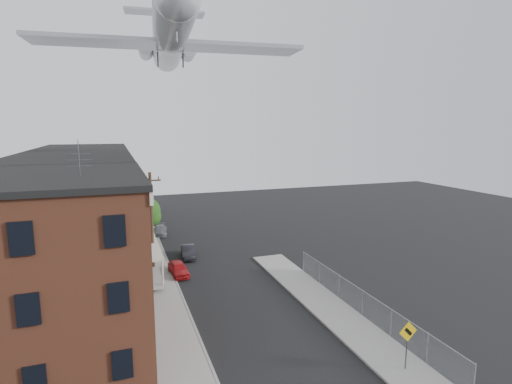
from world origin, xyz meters
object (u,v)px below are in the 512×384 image
Objects in this scene: car_mid at (188,252)px; car_far at (160,230)px; car_near at (178,269)px; airplane at (170,38)px; utility_pole at (152,222)px; warning_sign at (408,338)px; street_tree at (147,213)px.

car_mid is 9.80m from car_far.
airplane reaches higher than car_near.
airplane is (2.81, 5.37, 16.42)m from utility_pole.
utility_pole is at bearing 120.48° from warning_sign.
car_mid is (3.64, 3.45, -4.08)m from utility_pole.
car_near is at bearing -97.22° from airplane.
utility_pole reaches higher than car_far.
car_near is (1.67, -10.97, -2.86)m from street_tree.
utility_pole is at bearing 147.75° from car_near.
utility_pole is (-11.20, 19.03, 2.79)m from warning_sign.
car_near is 0.92× the size of car_far.
warning_sign is 32.17m from airplane.
street_tree is at bearing 118.65° from airplane.
utility_pole reaches higher than car_near.
warning_sign is 0.75× the size of car_far.
warning_sign is 0.78× the size of car_mid.
warning_sign is at bearing -66.29° from car_mid.
car_mid is at bearing -62.91° from street_tree.
street_tree is 11.46m from car_near.
airplane is at bearing -61.35° from street_tree.
street_tree reaches higher than warning_sign.
car_near is (-9.20, 17.98, -1.29)m from warning_sign.
airplane reaches higher than warning_sign.
utility_pole is at bearing -91.89° from street_tree.
car_near is 0.96× the size of car_mid.
street_tree is 0.19× the size of airplane.
car_near is 14.17m from car_far.
utility_pole is 17.51m from airplane.
airplane is (-0.82, 1.92, 20.50)m from car_mid.
street_tree is at bearing 110.58° from warning_sign.
car_near is 21.51m from airplane.
airplane reaches higher than car_far.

